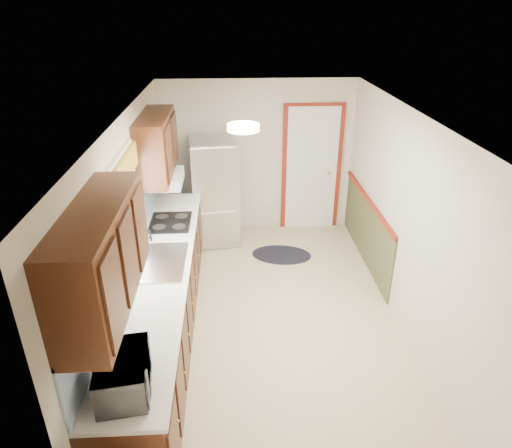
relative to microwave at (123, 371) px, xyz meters
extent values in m
cube|color=#CAB98E|center=(1.20, 1.95, -1.12)|extent=(3.20, 5.20, 0.12)
cube|color=white|center=(1.20, 1.95, 1.28)|extent=(3.20, 5.20, 0.12)
cube|color=beige|center=(1.20, 4.45, 0.08)|extent=(3.20, 0.10, 2.40)
cube|color=beige|center=(1.20, -0.55, 0.08)|extent=(3.20, 0.10, 2.40)
cube|color=beige|center=(-0.30, 1.95, 0.08)|extent=(0.10, 5.20, 2.40)
cube|color=beige|center=(2.70, 1.95, 0.08)|extent=(0.10, 5.20, 2.40)
cube|color=#3B1B0D|center=(0.00, 1.65, -0.67)|extent=(0.60, 4.00, 0.90)
cube|color=white|center=(0.01, 1.65, -0.20)|extent=(0.63, 4.00, 0.04)
cube|color=#5B9CDD|center=(-0.29, 1.65, 0.10)|extent=(0.02, 4.00, 0.55)
cube|color=#3B1B0D|center=(-0.12, 0.35, 0.71)|extent=(0.35, 1.40, 0.75)
cube|color=#3B1B0D|center=(-0.12, 3.05, 0.71)|extent=(0.35, 1.20, 0.75)
cube|color=white|center=(-0.29, 1.75, 0.50)|extent=(0.02, 1.00, 0.90)
cube|color=orange|center=(-0.24, 1.75, 0.85)|extent=(0.05, 1.12, 0.24)
cube|color=#B7B7BC|center=(0.01, 1.75, -0.17)|extent=(0.52, 0.82, 0.02)
cube|color=white|center=(-0.07, 3.10, 0.26)|extent=(0.45, 0.60, 0.15)
cube|color=maroon|center=(2.05, 4.42, -0.12)|extent=(0.94, 0.05, 2.08)
cube|color=white|center=(2.05, 4.39, -0.12)|extent=(0.80, 0.04, 2.00)
cube|color=#474C2B|center=(2.69, 3.30, -0.67)|extent=(0.02, 2.30, 0.90)
cube|color=maroon|center=(2.67, 3.30, -0.20)|extent=(0.04, 2.30, 0.06)
cylinder|color=#FFD88C|center=(0.90, 1.75, 1.24)|extent=(0.30, 0.30, 0.06)
imported|color=white|center=(0.00, 0.00, 0.00)|extent=(0.36, 0.55, 0.35)
cube|color=#B7B7BC|center=(0.53, 4.00, -0.30)|extent=(0.74, 0.70, 1.63)
cylinder|color=black|center=(0.30, 3.64, -0.38)|extent=(0.02, 0.02, 1.14)
ellipsoid|color=black|center=(1.49, 3.45, -1.11)|extent=(0.97, 0.71, 0.01)
cube|color=black|center=(0.01, 2.70, -0.17)|extent=(0.50, 0.59, 0.02)
camera|label=1|loc=(0.78, -2.42, 2.29)|focal=32.00mm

